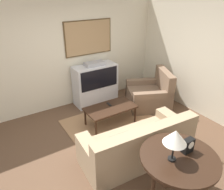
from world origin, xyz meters
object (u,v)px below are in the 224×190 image
(tv, at_px, (95,84))
(armchair, at_px, (150,95))
(coffee_table, at_px, (110,109))
(table_lamp, at_px, (175,137))
(couch, at_px, (138,145))
(console_table, at_px, (179,161))
(mantel_clock, at_px, (188,145))

(tv, distance_m, armchair, 1.46)
(coffee_table, bearing_deg, table_lamp, -100.16)
(tv, bearing_deg, couch, -99.88)
(coffee_table, height_order, table_lamp, table_lamp)
(armchair, bearing_deg, console_table, -9.20)
(tv, height_order, armchair, tv)
(coffee_table, xyz_separation_m, mantel_clock, (-0.09, -2.16, 0.51))
(tv, relative_size, armchair, 0.87)
(couch, xyz_separation_m, console_table, (-0.07, -0.95, 0.43))
(console_table, bearing_deg, coffee_table, 83.36)
(console_table, relative_size, table_lamp, 2.28)
(coffee_table, bearing_deg, console_table, -96.64)
(armchair, height_order, table_lamp, table_lamp)
(console_table, height_order, mantel_clock, mantel_clock)
(tv, bearing_deg, armchair, -40.37)
(table_lamp, bearing_deg, armchair, 53.76)
(couch, bearing_deg, mantel_clock, 99.31)
(console_table, xyz_separation_m, table_lamp, (-0.13, 0.02, 0.44))
(table_lamp, height_order, mantel_clock, table_lamp)
(armchair, relative_size, table_lamp, 2.80)
(armchair, bearing_deg, table_lamp, -11.60)
(armchair, bearing_deg, coffee_table, -57.96)
(tv, height_order, coffee_table, tv)
(couch, bearing_deg, tv, -96.29)
(coffee_table, height_order, console_table, console_table)
(couch, distance_m, table_lamp, 1.28)
(table_lamp, bearing_deg, tv, 79.45)
(armchair, xyz_separation_m, console_table, (-1.57, -2.35, 0.43))
(couch, relative_size, table_lamp, 4.38)
(tv, distance_m, coffee_table, 1.14)
(armchair, bearing_deg, mantel_clock, -6.60)
(coffee_table, distance_m, mantel_clock, 2.22)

